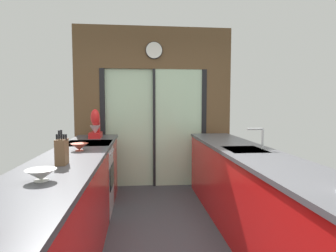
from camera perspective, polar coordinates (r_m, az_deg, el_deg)
ground_plane at (r=3.32m, az=-0.91°, el=-20.91°), size 5.04×7.60×0.02m
back_wall_unit at (r=4.79m, az=-2.86°, el=5.82°), size 2.64×0.12×2.70m
left_counter_run at (r=2.77m, az=-19.88°, el=-15.85°), size 0.62×3.80×0.92m
right_counter_run at (r=3.08m, az=17.21°, el=-13.68°), size 0.62×3.80×0.92m
sink_faucet at (r=3.24m, az=18.09°, el=-1.69°), size 0.19×0.02×0.23m
oven_range at (r=3.82m, az=-15.77°, el=-10.22°), size 0.60×0.60×0.92m
mixing_bowl_mid at (r=2.00m, az=-24.36°, el=-9.01°), size 0.19×0.19×0.08m
mixing_bowl_far at (r=3.12m, az=-17.55°, el=-4.04°), size 0.18×0.18×0.08m
knife_block at (r=2.46m, az=-20.75°, el=-4.84°), size 0.09×0.14×0.29m
stand_mixer at (r=4.22m, az=-14.50°, el=-0.16°), size 0.17×0.27×0.42m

